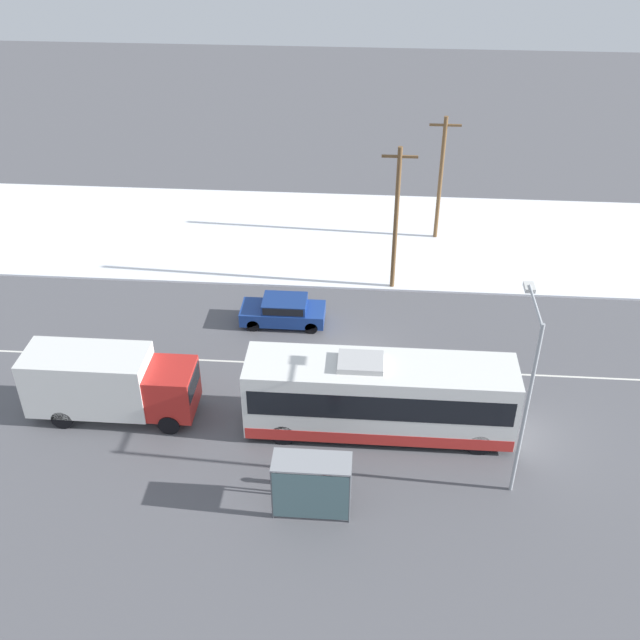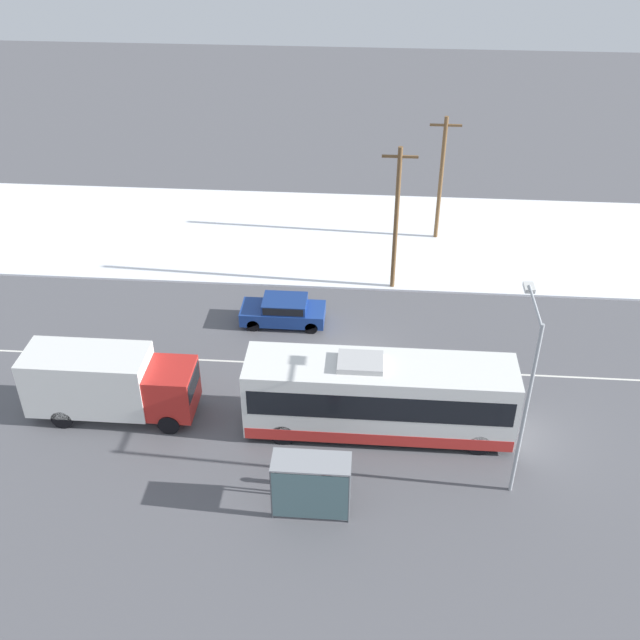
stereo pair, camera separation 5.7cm
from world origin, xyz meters
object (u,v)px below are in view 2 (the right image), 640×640
(sedan_car, at_px, (284,310))
(bus_shelter, at_px, (311,481))
(city_bus, at_px, (379,397))
(box_truck, at_px, (107,382))
(pedestrian_at_stop, at_px, (327,469))
(streetlamp, at_px, (527,380))
(utility_pole_roadside, at_px, (396,218))
(utility_pole_snowlot, at_px, (441,177))

(sedan_car, xyz_separation_m, bus_shelter, (2.46, -12.48, 0.90))
(sedan_car, bearing_deg, city_bus, 122.30)
(box_truck, height_order, sedan_car, box_truck)
(pedestrian_at_stop, bearing_deg, bus_shelter, -109.99)
(sedan_car, bearing_deg, streetlamp, 134.57)
(sedan_car, xyz_separation_m, utility_pole_roadside, (5.49, 3.89, 3.43))
(pedestrian_at_stop, distance_m, bus_shelter, 1.58)
(sedan_car, xyz_separation_m, utility_pole_snowlot, (8.15, 9.98, 3.21))
(bus_shelter, bearing_deg, utility_pole_snowlot, 75.77)
(bus_shelter, bearing_deg, box_truck, 151.04)
(sedan_car, relative_size, utility_pole_snowlot, 0.55)
(box_truck, distance_m, pedestrian_at_stop, 10.17)
(sedan_car, distance_m, streetlamp, 14.73)
(city_bus, height_order, box_truck, city_bus)
(city_bus, xyz_separation_m, utility_pole_roadside, (0.65, 11.54, 2.46))
(box_truck, height_order, pedestrian_at_stop, box_truck)
(box_truck, xyz_separation_m, utility_pole_roadside, (12.01, 11.40, 2.49))
(sedan_car, xyz_separation_m, pedestrian_at_stop, (2.95, -11.14, 0.22))
(pedestrian_at_stop, bearing_deg, city_bus, 61.53)
(city_bus, distance_m, utility_pole_snowlot, 18.08)
(box_truck, height_order, streetlamp, streetlamp)
(sedan_car, height_order, utility_pole_roadside, utility_pole_roadside)
(streetlamp, bearing_deg, bus_shelter, -162.29)
(utility_pole_snowlot, bearing_deg, pedestrian_at_stop, -103.85)
(pedestrian_at_stop, bearing_deg, sedan_car, 104.82)
(utility_pole_roadside, bearing_deg, box_truck, -136.50)
(sedan_car, distance_m, bus_shelter, 12.75)
(pedestrian_at_stop, relative_size, bus_shelter, 0.57)
(utility_pole_snowlot, bearing_deg, box_truck, -130.01)
(bus_shelter, distance_m, utility_pole_snowlot, 23.28)
(box_truck, xyz_separation_m, sedan_car, (6.52, 7.51, -0.94))
(bus_shelter, distance_m, streetlamp, 8.47)
(box_truck, height_order, utility_pole_snowlot, utility_pole_snowlot)
(sedan_car, bearing_deg, utility_pole_roadside, -144.66)
(city_bus, bearing_deg, box_truck, 179.27)
(utility_pole_snowlot, bearing_deg, bus_shelter, -104.23)
(box_truck, relative_size, pedestrian_at_stop, 4.35)
(city_bus, xyz_separation_m, streetlamp, (5.10, -2.44, 3.11))
(city_bus, relative_size, streetlamp, 1.43)
(box_truck, relative_size, utility_pole_roadside, 0.88)
(bus_shelter, xyz_separation_m, utility_pole_snowlot, (5.69, 22.46, 2.31))
(utility_pole_snowlot, bearing_deg, sedan_car, -129.25)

